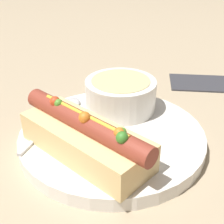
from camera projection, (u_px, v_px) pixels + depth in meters
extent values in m
plane|color=tan|center=(112.00, 142.00, 0.45)|extent=(4.00, 4.00, 0.00)
cylinder|color=white|center=(112.00, 137.00, 0.44)|extent=(0.26, 0.26, 0.02)
cube|color=#E5C17F|center=(87.00, 142.00, 0.38)|extent=(0.19, 0.10, 0.04)
cylinder|color=brown|center=(86.00, 124.00, 0.37)|extent=(0.20, 0.06, 0.02)
sphere|color=orange|center=(119.00, 133.00, 0.33)|extent=(0.01, 0.01, 0.01)
sphere|color=#518C2D|center=(58.00, 103.00, 0.39)|extent=(0.01, 0.01, 0.01)
sphere|color=#518C2D|center=(122.00, 132.00, 0.34)|extent=(0.01, 0.01, 0.01)
sphere|color=#387A28|center=(122.00, 138.00, 0.33)|extent=(0.01, 0.01, 0.01)
sphere|color=orange|center=(85.00, 118.00, 0.36)|extent=(0.01, 0.01, 0.01)
sphere|color=#C63F1E|center=(55.00, 102.00, 0.40)|extent=(0.01, 0.01, 0.01)
cylinder|color=gold|center=(86.00, 115.00, 0.37)|extent=(0.14, 0.03, 0.01)
cylinder|color=silver|center=(121.00, 95.00, 0.48)|extent=(0.11, 0.11, 0.05)
cylinder|color=#D1C184|center=(121.00, 84.00, 0.48)|extent=(0.09, 0.09, 0.01)
cube|color=#B7B7BC|center=(44.00, 130.00, 0.44)|extent=(0.03, 0.12, 0.00)
ellipsoid|color=#B7B7BC|center=(71.00, 104.00, 0.50)|extent=(0.03, 0.04, 0.01)
cube|color=#333338|center=(207.00, 83.00, 0.62)|extent=(0.16, 0.13, 0.01)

